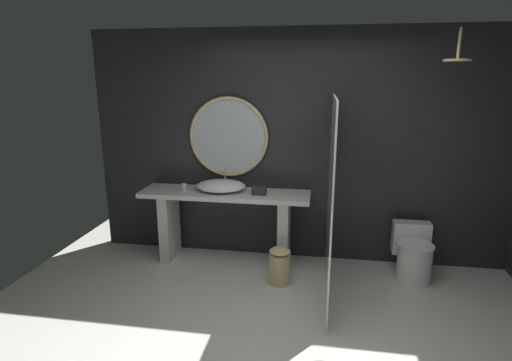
# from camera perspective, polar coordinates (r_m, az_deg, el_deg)

# --- Properties ---
(ground_plane) EXTENTS (5.76, 5.76, 0.00)m
(ground_plane) POSITION_cam_1_polar(r_m,az_deg,el_deg) (3.38, 3.66, -23.67)
(ground_plane) COLOR silver
(back_wall_panel) EXTENTS (4.80, 0.10, 2.60)m
(back_wall_panel) POSITION_cam_1_polar(r_m,az_deg,el_deg) (4.62, 6.27, 4.60)
(back_wall_panel) COLOR #232326
(back_wall_panel) RESTS_ON ground_plane
(vanity_counter) EXTENTS (1.90, 0.48, 0.83)m
(vanity_counter) POSITION_cam_1_polar(r_m,az_deg,el_deg) (4.63, -4.34, -4.95)
(vanity_counter) COLOR silver
(vanity_counter) RESTS_ON ground_plane
(vessel_sink) EXTENTS (0.56, 0.46, 0.23)m
(vessel_sink) POSITION_cam_1_polar(r_m,az_deg,el_deg) (4.58, -4.95, -0.74)
(vessel_sink) COLOR white
(vessel_sink) RESTS_ON vanity_counter
(tumbler_cup) EXTENTS (0.06, 0.06, 0.08)m
(tumbler_cup) POSITION_cam_1_polar(r_m,az_deg,el_deg) (4.63, -10.14, -0.93)
(tumbler_cup) COLOR silver
(tumbler_cup) RESTS_ON vanity_counter
(tissue_box) EXTENTS (0.15, 0.14, 0.08)m
(tissue_box) POSITION_cam_1_polar(r_m,az_deg,el_deg) (4.43, 0.45, -1.41)
(tissue_box) COLOR #282D28
(tissue_box) RESTS_ON vanity_counter
(round_wall_mirror) EXTENTS (0.91, 0.04, 0.91)m
(round_wall_mirror) POSITION_cam_1_polar(r_m,az_deg,el_deg) (4.63, -3.90, 6.12)
(round_wall_mirror) COLOR #D6B77F
(shower_glass_panel) EXTENTS (0.02, 1.50, 1.92)m
(shower_glass_panel) POSITION_cam_1_polar(r_m,az_deg,el_deg) (3.92, 10.38, -2.50)
(shower_glass_panel) COLOR silver
(shower_glass_panel) RESTS_ON ground_plane
(rain_shower_head) EXTENTS (0.24, 0.24, 0.29)m
(rain_shower_head) POSITION_cam_1_polar(r_m,az_deg,el_deg) (4.13, 26.50, 15.16)
(rain_shower_head) COLOR #D6B77F
(toilet) EXTENTS (0.39, 0.52, 0.56)m
(toilet) POSITION_cam_1_polar(r_m,az_deg,el_deg) (4.64, 21.26, -9.72)
(toilet) COLOR white
(toilet) RESTS_ON ground_plane
(waste_bin) EXTENTS (0.22, 0.22, 0.39)m
(waste_bin) POSITION_cam_1_polar(r_m,az_deg,el_deg) (4.27, 3.35, -11.86)
(waste_bin) COLOR #D6B77F
(waste_bin) RESTS_ON ground_plane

